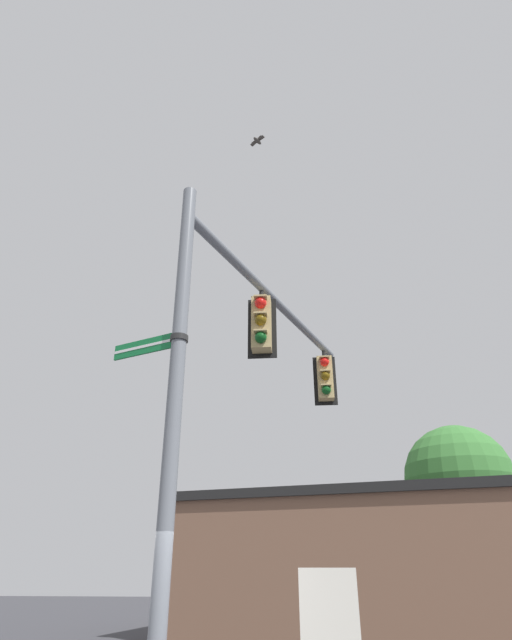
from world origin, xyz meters
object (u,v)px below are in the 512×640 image
(bird_flying, at_px, (257,141))
(traffic_light_nearest_pole, at_px, (261,323))
(traffic_light_mid_inner, at_px, (325,378))
(street_name_sign, at_px, (157,344))

(bird_flying, bearing_deg, traffic_light_nearest_pole, -90.67)
(traffic_light_nearest_pole, distance_m, traffic_light_mid_inner, 3.36)
(street_name_sign, bearing_deg, traffic_light_nearest_pole, -121.04)
(bird_flying, bearing_deg, traffic_light_mid_inner, -108.64)
(traffic_light_nearest_pole, relative_size, bird_flying, 4.15)
(street_name_sign, xyz_separation_m, bird_flying, (-1.27, -1.43, 5.15))
(traffic_light_nearest_pole, xyz_separation_m, street_name_sign, (1.28, 2.13, -1.28))
(traffic_light_mid_inner, height_order, street_name_sign, traffic_light_mid_inner)
(bird_flying, bearing_deg, street_name_sign, 48.30)
(traffic_light_nearest_pole, distance_m, bird_flying, 3.93)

